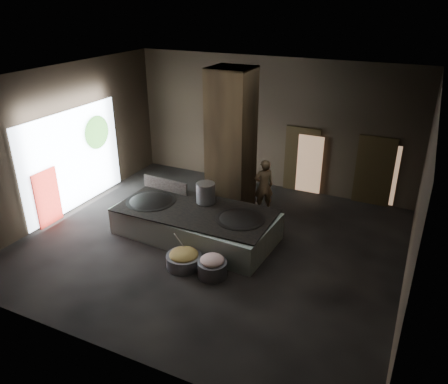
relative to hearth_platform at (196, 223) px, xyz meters
The scene contains 28 objects.
floor 0.74m from the hearth_platform, 11.61° to the right, with size 10.00×9.00×0.10m, color black.
ceiling 4.20m from the hearth_platform, 11.61° to the right, with size 10.00×9.00×0.10m, color black.
back_wall 4.84m from the hearth_platform, 82.49° to the left, with size 10.00×0.10×4.50m, color black.
front_wall 5.06m from the hearth_platform, 82.87° to the right, with size 10.00×0.10×4.50m, color black.
left_wall 4.84m from the hearth_platform, behind, with size 0.10×9.00×4.50m, color black.
right_wall 5.93m from the hearth_platform, ahead, with size 0.10×9.00×4.50m, color black.
pillar 2.59m from the hearth_platform, 80.93° to the left, with size 1.20×1.20×4.50m, color black.
hearth_platform is the anchor object (origin of this frame).
platform_cap 0.42m from the hearth_platform, ahead, with size 4.40×2.11×0.03m, color black.
wok_left 1.49m from the hearth_platform, behind, with size 1.42×1.42×0.39m, color black.
wok_left_rim 1.51m from the hearth_platform, behind, with size 1.45×1.45×0.05m, color black.
wok_right 1.40m from the hearth_platform, ahead, with size 1.32×1.32×0.37m, color black.
wok_right_rim 1.42m from the hearth_platform, ahead, with size 1.35×1.35×0.05m, color black.
stock_pot 0.92m from the hearth_platform, 84.81° to the left, with size 0.55×0.55×0.59m, color #B5B8BD.
splash_guard 1.75m from the hearth_platform, 152.65° to the left, with size 1.56×0.06×0.39m, color black.
cook 2.65m from the hearth_platform, 63.31° to the left, with size 0.62×0.40×1.71m, color brown.
veg_basin 1.57m from the hearth_platform, 72.30° to the right, with size 0.90×0.90×0.33m, color slate.
veg_fill 1.56m from the hearth_platform, 72.30° to the right, with size 0.74×0.74×0.23m, color olive.
ladle 1.38m from the hearth_platform, 76.36° to the right, with size 0.03×0.03×0.71m, color #B5B8BD.
meat_basin 2.03m from the hearth_platform, 49.74° to the right, with size 0.72×0.72×0.40m, color slate.
meat_fill 2.02m from the hearth_platform, 49.74° to the right, with size 0.60×0.60×0.23m, color tan.
doorway_near 4.74m from the hearth_platform, 67.61° to the left, with size 1.18×0.08×2.38m, color black.
doorway_near_glow 4.79m from the hearth_platform, 63.98° to the left, with size 0.85×0.04×2.02m, color #8C6647.
doorway_far 6.06m from the hearth_platform, 45.98° to the left, with size 1.18×0.08×2.38m, color black.
doorway_far_glow 6.31m from the hearth_platform, 44.42° to the left, with size 0.85×0.04×2.02m, color #8C6647.
left_opening 4.53m from the hearth_platform, behind, with size 0.04×4.20×3.10m, color white.
pavilion_sliver 4.49m from the hearth_platform, 164.15° to the right, with size 0.05×0.90×1.70m, color maroon.
tree_silhouette 4.78m from the hearth_platform, 164.54° to the left, with size 0.28×1.10×1.10m, color #194714.
Camera 1 is at (4.80, -9.38, 6.36)m, focal length 35.00 mm.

